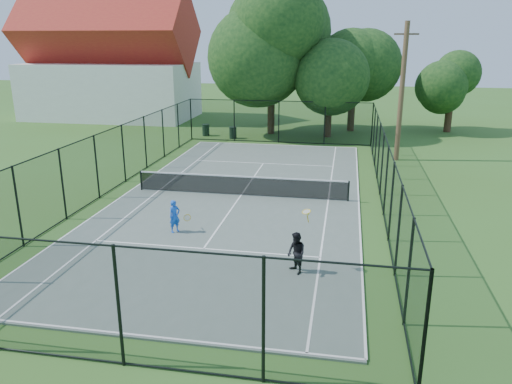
% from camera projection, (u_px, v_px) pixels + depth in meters
% --- Properties ---
extents(ground, '(120.00, 120.00, 0.00)m').
position_uv_depth(ground, '(241.00, 196.00, 23.68)').
color(ground, '#34571E').
extents(tennis_court, '(11.00, 24.00, 0.06)m').
position_uv_depth(tennis_court, '(241.00, 196.00, 23.67)').
color(tennis_court, '#536258').
rests_on(tennis_court, ground).
extents(tennis_net, '(10.08, 0.08, 0.95)m').
position_uv_depth(tennis_net, '(241.00, 185.00, 23.51)').
color(tennis_net, black).
rests_on(tennis_net, tennis_court).
extents(fence, '(13.10, 26.10, 3.00)m').
position_uv_depth(fence, '(241.00, 166.00, 23.24)').
color(fence, black).
rests_on(fence, ground).
extents(tree_near_left, '(7.90, 7.90, 10.31)m').
position_uv_depth(tree_near_left, '(272.00, 50.00, 37.51)').
color(tree_near_left, '#332114').
rests_on(tree_near_left, ground).
extents(tree_near_mid, '(5.66, 5.66, 7.41)m').
position_uv_depth(tree_near_mid, '(330.00, 76.00, 36.72)').
color(tree_near_mid, '#332114').
rests_on(tree_near_mid, ground).
extents(tree_near_right, '(5.81, 5.81, 8.02)m').
position_uv_depth(tree_near_right, '(354.00, 66.00, 39.01)').
color(tree_near_right, '#332114').
rests_on(tree_near_right, ground).
extents(tree_far_right, '(4.50, 4.50, 5.96)m').
position_uv_depth(tree_far_right, '(452.00, 85.00, 38.99)').
color(tree_far_right, '#332114').
rests_on(tree_far_right, ground).
extents(building, '(15.30, 8.15, 11.87)m').
position_uv_depth(building, '(109.00, 64.00, 45.82)').
color(building, silver).
rests_on(building, ground).
extents(trash_bin_left, '(0.58, 0.58, 0.89)m').
position_uv_depth(trash_bin_left, '(206.00, 130.00, 38.32)').
color(trash_bin_left, black).
rests_on(trash_bin_left, ground).
extents(trash_bin_right, '(0.58, 0.58, 0.86)m').
position_uv_depth(trash_bin_right, '(233.00, 133.00, 37.28)').
color(trash_bin_right, black).
rests_on(trash_bin_right, ground).
extents(utility_pole, '(1.40, 0.30, 8.15)m').
position_uv_depth(utility_pole, '(402.00, 92.00, 29.57)').
color(utility_pole, '#4C3823').
rests_on(utility_pole, ground).
extents(player_blue, '(0.85, 0.55, 1.27)m').
position_uv_depth(player_blue, '(175.00, 216.00, 19.01)').
color(player_blue, blue).
rests_on(player_blue, tennis_court).
extents(player_black, '(0.80, 0.90, 2.02)m').
position_uv_depth(player_black, '(296.00, 253.00, 15.65)').
color(player_black, black).
rests_on(player_black, tennis_court).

